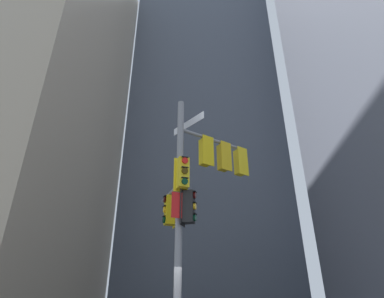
# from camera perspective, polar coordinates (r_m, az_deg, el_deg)

# --- Properties ---
(building_tower_left) EXTENTS (14.38, 14.38, 38.73)m
(building_tower_left) POSITION_cam_1_polar(r_m,az_deg,el_deg) (32.84, -28.53, 10.18)
(building_tower_left) COLOR tan
(building_tower_left) RESTS_ON ground
(building_mid_block) EXTENTS (16.51, 16.51, 38.10)m
(building_mid_block) POSITION_cam_1_polar(r_m,az_deg,el_deg) (39.63, 2.95, 0.02)
(building_mid_block) COLOR #4C5460
(building_mid_block) RESTS_ON ground
(signal_pole_assembly) EXTENTS (3.36, 2.58, 8.18)m
(signal_pole_assembly) POSITION_cam_1_polar(r_m,az_deg,el_deg) (10.36, 0.69, -7.13)
(signal_pole_assembly) COLOR gray
(signal_pole_assembly) RESTS_ON ground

